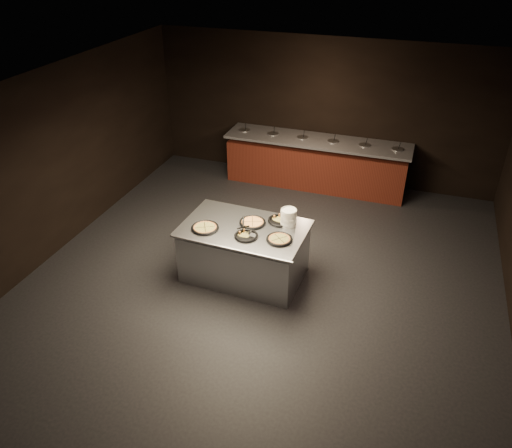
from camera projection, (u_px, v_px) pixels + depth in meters
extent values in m
cube|color=black|center=(260.00, 286.00, 7.54)|extent=(7.00, 8.00, 0.01)
cube|color=black|center=(261.00, 96.00, 6.03)|extent=(7.00, 8.00, 0.01)
cube|color=black|center=(324.00, 111.00, 10.02)|extent=(7.00, 0.01, 2.90)
cube|color=black|center=(47.00, 167.00, 7.76)|extent=(0.01, 8.00, 2.90)
cube|color=#5C2215|center=(316.00, 166.00, 10.20)|extent=(3.60, 0.75, 0.85)
cube|color=slate|center=(317.00, 141.00, 9.92)|extent=(3.70, 0.83, 0.05)
cube|color=#3C210D|center=(315.00, 183.00, 10.41)|extent=(3.60, 0.69, 0.08)
cylinder|color=#BBBDC2|center=(244.00, 132.00, 10.35)|extent=(0.22, 0.22, 0.08)
cylinder|color=#436528|center=(244.00, 130.00, 10.33)|extent=(0.19, 0.19, 0.02)
cylinder|color=black|center=(245.00, 127.00, 10.27)|extent=(0.04, 0.10, 0.19)
cylinder|color=#BBBDC2|center=(273.00, 135.00, 10.18)|extent=(0.22, 0.22, 0.08)
cylinder|color=#436528|center=(273.00, 134.00, 10.16)|extent=(0.19, 0.19, 0.02)
cylinder|color=black|center=(274.00, 130.00, 10.09)|extent=(0.04, 0.10, 0.19)
cylinder|color=#BBBDC2|center=(302.00, 139.00, 10.00)|extent=(0.22, 0.22, 0.08)
cylinder|color=#436528|center=(302.00, 138.00, 9.99)|extent=(0.19, 0.19, 0.02)
cylinder|color=black|center=(304.00, 134.00, 9.92)|extent=(0.04, 0.10, 0.19)
cylinder|color=#BBBDC2|center=(333.00, 143.00, 9.83)|extent=(0.22, 0.22, 0.08)
cylinder|color=#436528|center=(333.00, 141.00, 9.82)|extent=(0.19, 0.19, 0.02)
cylinder|color=black|center=(335.00, 138.00, 9.75)|extent=(0.04, 0.10, 0.19)
cylinder|color=#BBBDC2|center=(364.00, 147.00, 9.66)|extent=(0.22, 0.22, 0.08)
cylinder|color=#436528|center=(365.00, 145.00, 9.65)|extent=(0.19, 0.19, 0.02)
cylinder|color=black|center=(366.00, 142.00, 9.58)|extent=(0.04, 0.10, 0.19)
cylinder|color=#BBBDC2|center=(397.00, 151.00, 9.49)|extent=(0.22, 0.22, 0.08)
cylinder|color=#436528|center=(397.00, 149.00, 9.47)|extent=(0.19, 0.19, 0.02)
cylinder|color=black|center=(400.00, 146.00, 9.41)|extent=(0.04, 0.10, 0.19)
cube|color=#BBBDC2|center=(244.00, 254.00, 7.57)|extent=(1.79, 1.14, 0.79)
cube|color=#BBBDC2|center=(244.00, 228.00, 7.33)|extent=(1.87, 1.22, 0.04)
cylinder|color=#BBBDC2|center=(230.00, 249.00, 6.87)|extent=(1.83, 0.12, 0.04)
cylinder|color=silver|center=(289.00, 218.00, 7.30)|extent=(0.23, 0.23, 0.26)
cylinder|color=black|center=(205.00, 228.00, 7.28)|extent=(0.38, 0.38, 0.01)
torus|color=black|center=(205.00, 228.00, 7.27)|extent=(0.40, 0.40, 0.04)
torus|color=#A9692B|center=(205.00, 227.00, 7.27)|extent=(0.34, 0.34, 0.03)
cylinder|color=tan|center=(205.00, 228.00, 7.27)|extent=(0.30, 0.30, 0.02)
cube|color=black|center=(205.00, 227.00, 7.26)|extent=(0.15, 0.27, 0.00)
cube|color=black|center=(205.00, 227.00, 7.26)|extent=(0.27, 0.15, 0.00)
cylinder|color=black|center=(252.00, 223.00, 7.41)|extent=(0.37, 0.37, 0.01)
torus|color=black|center=(252.00, 222.00, 7.40)|extent=(0.39, 0.39, 0.04)
torus|color=#A9692B|center=(252.00, 222.00, 7.40)|extent=(0.33, 0.33, 0.03)
cylinder|color=#E1AC51|center=(252.00, 222.00, 7.40)|extent=(0.29, 0.29, 0.02)
cube|color=black|center=(252.00, 222.00, 7.39)|extent=(0.10, 0.28, 0.00)
cube|color=black|center=(252.00, 222.00, 7.39)|extent=(0.28, 0.10, 0.00)
cylinder|color=black|center=(280.00, 221.00, 7.45)|extent=(0.35, 0.35, 0.01)
torus|color=black|center=(280.00, 220.00, 7.45)|extent=(0.37, 0.37, 0.04)
cylinder|color=black|center=(246.00, 236.00, 7.09)|extent=(0.32, 0.32, 0.01)
torus|color=black|center=(246.00, 236.00, 7.08)|extent=(0.34, 0.34, 0.04)
cylinder|color=black|center=(279.00, 240.00, 7.02)|extent=(0.35, 0.35, 0.01)
torus|color=black|center=(279.00, 239.00, 7.01)|extent=(0.37, 0.37, 0.04)
torus|color=#A9692B|center=(279.00, 239.00, 7.01)|extent=(0.31, 0.31, 0.03)
cylinder|color=tan|center=(279.00, 239.00, 7.01)|extent=(0.27, 0.27, 0.02)
cube|color=black|center=(279.00, 238.00, 7.00)|extent=(0.19, 0.20, 0.00)
cube|color=black|center=(279.00, 238.00, 7.00)|extent=(0.20, 0.19, 0.00)
cube|color=#BBBDC2|center=(242.00, 222.00, 7.40)|extent=(0.14, 0.15, 0.00)
cylinder|color=black|center=(243.00, 223.00, 7.21)|extent=(0.09, 0.21, 0.15)
cylinder|color=#BBBDC2|center=(243.00, 223.00, 7.31)|extent=(0.05, 0.11, 0.09)
cube|color=#BBBDC2|center=(253.00, 235.00, 7.09)|extent=(0.13, 0.11, 0.00)
cylinder|color=black|center=(243.00, 227.00, 7.12)|extent=(0.21, 0.06, 0.13)
cylinder|color=#BBBDC2|center=(248.00, 232.00, 7.11)|extent=(0.11, 0.03, 0.08)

